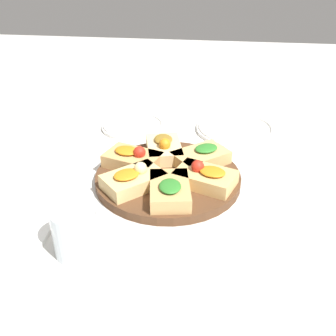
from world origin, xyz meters
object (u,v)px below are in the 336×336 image
object	(u,v)px
serving_board	(168,178)
plate_left	(133,125)
water_glass	(75,231)
napkin_stack	(24,228)
plate_right	(235,129)

from	to	relation	value
serving_board	plate_left	size ratio (longest dim) A/B	1.79
serving_board	water_glass	xyz separation A→B (m)	(-0.13, -0.26, 0.04)
plate_left	napkin_stack	world-z (taller)	plate_left
water_glass	napkin_stack	bearing A→B (deg)	160.57
napkin_stack	plate_right	bearing A→B (deg)	51.24
plate_left	plate_right	bearing A→B (deg)	3.22
water_glass	plate_left	bearing A→B (deg)	91.22
water_glass	napkin_stack	size ratio (longest dim) A/B	0.86
napkin_stack	serving_board	bearing A→B (deg)	40.15
plate_left	napkin_stack	bearing A→B (deg)	-102.56
plate_right	water_glass	size ratio (longest dim) A/B	2.48
plate_right	water_glass	world-z (taller)	water_glass
serving_board	napkin_stack	distance (m)	0.33
plate_left	water_glass	bearing A→B (deg)	-88.78
serving_board	plate_right	size ratio (longest dim) A/B	1.47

